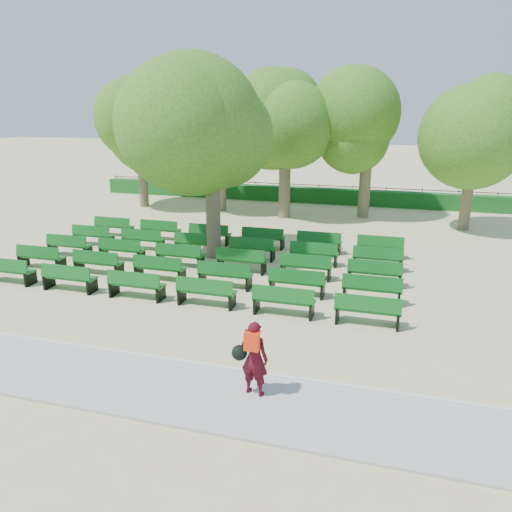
{
  "coord_description": "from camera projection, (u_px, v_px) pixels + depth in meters",
  "views": [
    {
      "loc": [
        5.7,
        -15.7,
        5.82
      ],
      "look_at": [
        1.45,
        -1.0,
        1.1
      ],
      "focal_mm": 35.0,
      "sensor_mm": 36.0,
      "label": 1
    }
  ],
  "objects": [
    {
      "name": "curb",
      "position": [
        137.0,
        355.0,
        11.89
      ],
      "size": [
        30.0,
        0.12,
        0.1
      ],
      "primitive_type": "cube",
      "color": "silver",
      "rests_on": "ground"
    },
    {
      "name": "bench_array",
      "position": [
        210.0,
        266.0,
        18.2
      ],
      "size": [
        1.78,
        0.56,
        1.12
      ],
      "rotation": [
        0.0,
        0.0,
        -0.01
      ],
      "color": "#105B1B",
      "rests_on": "ground"
    },
    {
      "name": "paving",
      "position": [
        110.0,
        381.0,
        10.84
      ],
      "size": [
        30.0,
        2.2,
        0.06
      ],
      "primitive_type": "cube",
      "color": "#ACABA7",
      "rests_on": "ground"
    },
    {
      "name": "hedge",
      "position": [
        301.0,
        195.0,
        30.36
      ],
      "size": [
        26.0,
        0.7,
        0.9
      ],
      "primitive_type": "cube",
      "color": "#16571E",
      "rests_on": "ground"
    },
    {
      "name": "fence",
      "position": [
        302.0,
        201.0,
        30.86
      ],
      "size": [
        26.0,
        0.1,
        1.02
      ],
      "primitive_type": null,
      "color": "black",
      "rests_on": "ground"
    },
    {
      "name": "tree_line",
      "position": [
        287.0,
        215.0,
        26.82
      ],
      "size": [
        21.8,
        6.8,
        7.04
      ],
      "primitive_type": null,
      "color": "#40741F",
      "rests_on": "ground"
    },
    {
      "name": "tree_among",
      "position": [
        211.0,
        145.0,
        18.38
      ],
      "size": [
        4.92,
        4.92,
        6.56
      ],
      "color": "brown",
      "rests_on": "ground"
    },
    {
      "name": "person",
      "position": [
        253.0,
        357.0,
        10.08
      ],
      "size": [
        0.78,
        0.5,
        1.61
      ],
      "rotation": [
        0.0,
        0.0,
        2.98
      ],
      "color": "#410914",
      "rests_on": "ground"
    },
    {
      "name": "ground",
      "position": [
        224.0,
        274.0,
        17.64
      ],
      "size": [
        120.0,
        120.0,
        0.0
      ],
      "primitive_type": "plane",
      "color": "#C5BA83"
    }
  ]
}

